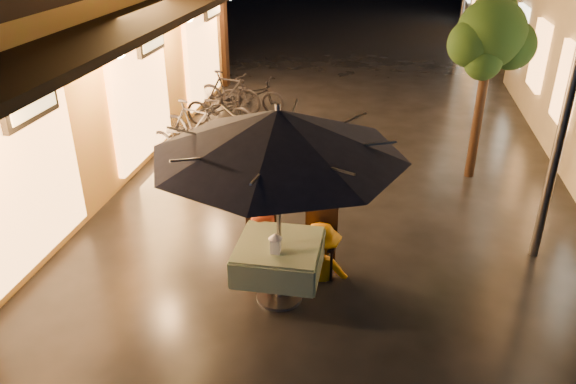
% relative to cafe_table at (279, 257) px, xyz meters
% --- Properties ---
extents(ground, '(90.00, 90.00, 0.00)m').
position_rel_cafe_table_xyz_m(ground, '(0.26, -0.43, -0.59)').
color(ground, black).
rests_on(ground, ground).
extents(street_tree, '(1.43, 1.20, 3.15)m').
position_rel_cafe_table_xyz_m(street_tree, '(2.68, 4.08, 1.83)').
color(street_tree, black).
rests_on(street_tree, ground).
extents(cafe_table, '(0.99, 0.99, 0.78)m').
position_rel_cafe_table_xyz_m(cafe_table, '(0.00, 0.00, 0.00)').
color(cafe_table, '#59595E').
rests_on(cafe_table, ground).
extents(patio_umbrella, '(2.82, 2.82, 2.46)m').
position_rel_cafe_table_xyz_m(patio_umbrella, '(-0.00, -0.00, 1.56)').
color(patio_umbrella, '#59595E').
rests_on(patio_umbrella, ground).
extents(cafe_chair_left, '(0.42, 0.42, 0.97)m').
position_rel_cafe_table_xyz_m(cafe_chair_left, '(-0.40, 0.74, -0.05)').
color(cafe_chair_left, black).
rests_on(cafe_chair_left, ground).
extents(cafe_chair_right, '(0.42, 0.42, 0.97)m').
position_rel_cafe_table_xyz_m(cafe_chair_right, '(0.40, 0.74, -0.05)').
color(cafe_chair_right, black).
rests_on(cafe_chair_right, ground).
extents(table_lantern, '(0.16, 0.16, 0.25)m').
position_rel_cafe_table_xyz_m(table_lantern, '(-0.00, -0.20, 0.33)').
color(table_lantern, white).
rests_on(table_lantern, cafe_table).
extents(person_orange, '(0.80, 0.63, 1.60)m').
position_rel_cafe_table_xyz_m(person_orange, '(-0.37, 0.59, 0.21)').
color(person_orange, '#EE5D2E').
rests_on(person_orange, ground).
extents(person_yellow, '(1.00, 0.67, 1.44)m').
position_rel_cafe_table_xyz_m(person_yellow, '(0.42, 0.57, 0.13)').
color(person_yellow, '#FF9100').
rests_on(person_yellow, ground).
extents(bicycle_0, '(1.66, 1.07, 0.82)m').
position_rel_cafe_table_xyz_m(bicycle_0, '(-2.54, 3.73, -0.17)').
color(bicycle_0, black).
rests_on(bicycle_0, ground).
extents(bicycle_1, '(1.67, 0.98, 0.97)m').
position_rel_cafe_table_xyz_m(bicycle_1, '(-2.54, 4.45, -0.10)').
color(bicycle_1, '#232329').
rests_on(bicycle_1, ground).
extents(bicycle_2, '(1.70, 0.90, 0.85)m').
position_rel_cafe_table_xyz_m(bicycle_2, '(-2.39, 5.65, -0.16)').
color(bicycle_2, black).
rests_on(bicycle_2, ground).
extents(bicycle_3, '(1.67, 0.82, 0.97)m').
position_rel_cafe_table_xyz_m(bicycle_3, '(-2.48, 6.72, -0.10)').
color(bicycle_3, black).
rests_on(bicycle_3, ground).
extents(bicycle_4, '(1.54, 0.57, 0.80)m').
position_rel_cafe_table_xyz_m(bicycle_4, '(-1.98, 6.86, -0.19)').
color(bicycle_4, black).
rests_on(bicycle_4, ground).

